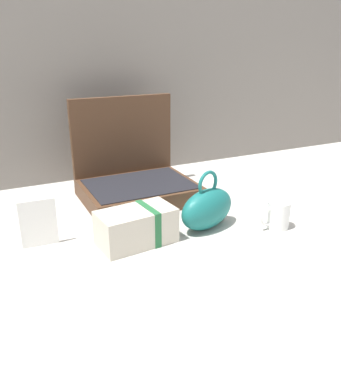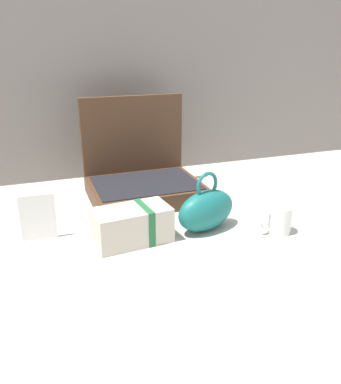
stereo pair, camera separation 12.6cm
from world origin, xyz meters
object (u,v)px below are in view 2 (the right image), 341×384
(open_suitcase, at_px, (142,176))
(cream_toiletry_bag, at_px, (133,225))
(coffee_mug, at_px, (279,219))
(info_card_left, at_px, (38,217))
(teal_pouch_handbag, at_px, (206,210))

(open_suitcase, distance_m, cream_toiletry_bag, 0.38)
(open_suitcase, height_order, cream_toiletry_bag, open_suitcase)
(coffee_mug, bearing_deg, info_card_left, 163.78)
(teal_pouch_handbag, xyz_separation_m, cream_toiletry_bag, (-0.23, 0.00, -0.01))
(open_suitcase, bearing_deg, cream_toiletry_bag, -109.87)
(coffee_mug, bearing_deg, open_suitcase, 124.03)
(teal_pouch_handbag, bearing_deg, cream_toiletry_bag, 179.80)
(info_card_left, bearing_deg, coffee_mug, -13.15)
(info_card_left, bearing_deg, teal_pouch_handbag, -9.11)
(teal_pouch_handbag, distance_m, info_card_left, 0.51)
(cream_toiletry_bag, bearing_deg, open_suitcase, 70.13)
(cream_toiletry_bag, relative_size, info_card_left, 1.63)
(open_suitcase, distance_m, coffee_mug, 0.55)
(open_suitcase, height_order, info_card_left, open_suitcase)
(open_suitcase, relative_size, cream_toiletry_bag, 1.74)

